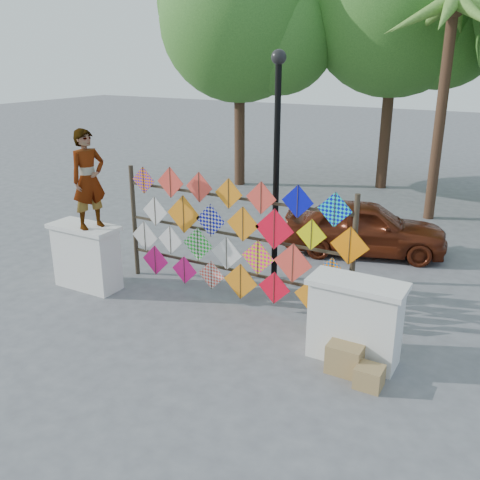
% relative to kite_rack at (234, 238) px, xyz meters
% --- Properties ---
extents(ground, '(80.00, 80.00, 0.00)m').
position_rel_kite_rack_xyz_m(ground, '(-0.09, -0.73, -1.21)').
color(ground, slate).
rests_on(ground, ground).
extents(parapet_left, '(1.40, 0.65, 1.28)m').
position_rel_kite_rack_xyz_m(parapet_left, '(-2.79, -0.93, -0.56)').
color(parapet_left, white).
rests_on(parapet_left, ground).
extents(parapet_right, '(1.40, 0.65, 1.28)m').
position_rel_kite_rack_xyz_m(parapet_right, '(2.61, -0.93, -0.56)').
color(parapet_right, white).
rests_on(parapet_right, ground).
extents(kite_rack, '(4.93, 0.24, 2.39)m').
position_rel_kite_rack_xyz_m(kite_rack, '(0.00, 0.00, 0.00)').
color(kite_rack, '#31271B').
rests_on(kite_rack, ground).
extents(tree_west, '(5.85, 5.20, 8.01)m').
position_rel_kite_rack_xyz_m(tree_west, '(-4.49, 8.30, 4.17)').
color(tree_west, '#4D2D21').
rests_on(tree_west, ground).
extents(tree_mid, '(6.30, 5.60, 8.61)m').
position_rel_kite_rack_xyz_m(tree_mid, '(0.02, 10.30, 4.56)').
color(tree_mid, '#4D2D21').
rests_on(tree_mid, ground).
extents(palm_tree, '(3.62, 3.62, 5.83)m').
position_rel_kite_rack_xyz_m(palm_tree, '(2.11, 7.27, 3.74)').
color(palm_tree, '#4D2D21').
rests_on(palm_tree, ground).
extents(vendor_woman, '(0.60, 0.76, 1.84)m').
position_rel_kite_rack_xyz_m(vendor_woman, '(-2.54, -0.93, 0.99)').
color(vendor_woman, '#99999E').
rests_on(vendor_woman, parapet_left).
extents(sedan, '(3.93, 2.50, 1.25)m').
position_rel_kite_rack_xyz_m(sedan, '(1.35, 3.64, -0.59)').
color(sedan, '#59200F').
rests_on(sedan, ground).
extents(lamppost, '(0.28, 0.28, 4.46)m').
position_rel_kite_rack_xyz_m(lamppost, '(0.21, 1.27, 1.48)').
color(lamppost, black).
rests_on(lamppost, ground).
extents(cardboard_box_near, '(0.50, 0.44, 0.44)m').
position_rel_kite_rack_xyz_m(cardboard_box_near, '(2.63, -1.29, -0.99)').
color(cardboard_box_near, '#9C794B').
rests_on(cardboard_box_near, ground).
extents(cardboard_box_far, '(0.37, 0.34, 0.31)m').
position_rel_kite_rack_xyz_m(cardboard_box_far, '(3.05, -1.52, -1.05)').
color(cardboard_box_far, '#9C794B').
rests_on(cardboard_box_far, ground).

